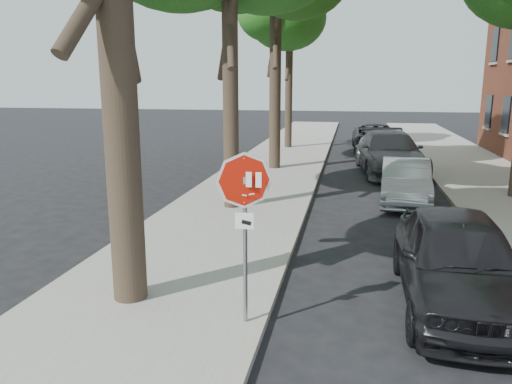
% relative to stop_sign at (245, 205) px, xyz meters
% --- Properties ---
extents(ground, '(120.00, 120.00, 0.00)m').
position_rel_stop_sign_xyz_m(ground, '(0.70, 0.03, -1.95)').
color(ground, black).
rests_on(ground, ground).
extents(sidewalk_left, '(4.00, 55.00, 0.12)m').
position_rel_stop_sign_xyz_m(sidewalk_left, '(-1.80, 12.03, -1.89)').
color(sidewalk_left, gray).
rests_on(sidewalk_left, ground).
extents(sidewalk_right, '(4.00, 55.00, 0.12)m').
position_rel_stop_sign_xyz_m(sidewalk_right, '(6.70, 12.03, -1.89)').
color(sidewalk_right, gray).
rests_on(sidewalk_right, ground).
extents(curb_left, '(0.12, 55.00, 0.13)m').
position_rel_stop_sign_xyz_m(curb_left, '(0.25, 12.03, -1.88)').
color(curb_left, '#9E9384').
rests_on(curb_left, ground).
extents(curb_right, '(0.12, 55.00, 0.13)m').
position_rel_stop_sign_xyz_m(curb_right, '(4.65, 12.03, -1.88)').
color(curb_right, '#9E9384').
rests_on(curb_right, ground).
extents(stop_sign, '(0.76, 0.34, 2.61)m').
position_rel_stop_sign_xyz_m(stop_sign, '(0.00, 0.00, 0.00)').
color(stop_sign, gray).
rests_on(stop_sign, sidewalk_left).
extents(tree_far, '(5.29, 4.91, 9.33)m').
position_rel_stop_sign_xyz_m(tree_far, '(-2.02, 21.14, 5.26)').
color(tree_far, black).
rests_on(tree_far, sidewalk_left).
extents(car_a, '(1.92, 4.68, 1.59)m').
position_rel_stop_sign_xyz_m(car_a, '(3.30, 1.53, -1.16)').
color(car_a, black).
rests_on(car_a, ground).
extents(car_b, '(1.71, 4.17, 1.35)m').
position_rel_stop_sign_xyz_m(car_b, '(3.19, 8.92, -1.28)').
color(car_b, '#A0A4A8').
rests_on(car_b, ground).
extents(car_c, '(3.00, 6.10, 1.71)m').
position_rel_stop_sign_xyz_m(car_c, '(3.06, 14.20, -1.10)').
color(car_c, '#434247').
rests_on(car_c, ground).
extents(car_d, '(2.57, 5.31, 1.46)m').
position_rel_stop_sign_xyz_m(car_d, '(2.81, 21.05, -1.22)').
color(car_d, black).
rests_on(car_d, ground).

